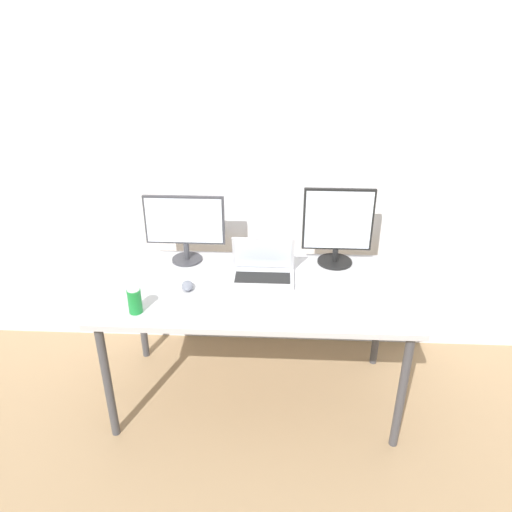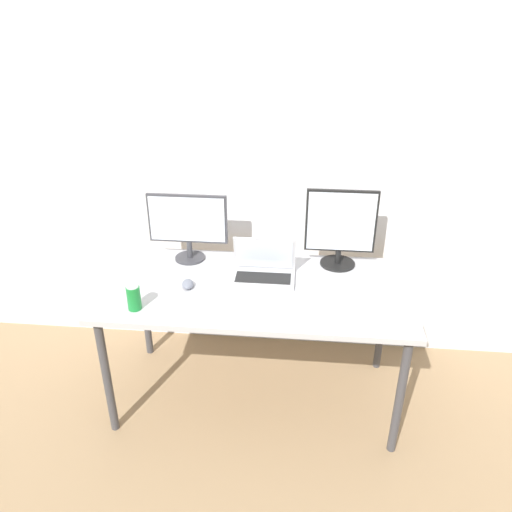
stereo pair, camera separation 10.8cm
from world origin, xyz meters
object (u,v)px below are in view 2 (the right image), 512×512
mouse_by_keyboard (188,284)px  soda_can_near_keyboard (134,298)px  work_desk (256,297)px  keyboard_main (376,304)px  monitor_left (188,224)px  monitor_center (341,227)px  laptop_silver (264,269)px

mouse_by_keyboard → soda_can_near_keyboard: soda_can_near_keyboard is taller
work_desk → keyboard_main: keyboard_main is taller
monitor_left → monitor_center: bearing=0.9°
keyboard_main → mouse_by_keyboard: mouse_by_keyboard is taller
monitor_center → keyboard_main: 0.50m
laptop_silver → soda_can_near_keyboard: laptop_silver is taller
soda_can_near_keyboard → keyboard_main: bearing=6.8°
keyboard_main → mouse_by_keyboard: bearing=175.3°
monitor_center → laptop_silver: (-0.40, -0.19, -0.18)m
keyboard_main → mouse_by_keyboard: (-0.95, 0.08, 0.01)m
laptop_silver → keyboard_main: laptop_silver is taller
monitor_left → laptop_silver: (0.44, -0.17, -0.17)m
monitor_center → mouse_by_keyboard: 0.88m
monitor_center → laptop_silver: 0.48m
monitor_center → work_desk: bearing=-146.5°
work_desk → monitor_center: bearing=33.5°
monitor_left → monitor_center: size_ratio=1.00×
monitor_left → laptop_silver: size_ratio=1.34×
monitor_center → soda_can_near_keyboard: monitor_center is taller
mouse_by_keyboard → work_desk: bearing=-4.4°
monitor_left → monitor_center: 0.84m
monitor_left → mouse_by_keyboard: size_ratio=4.87×
work_desk → mouse_by_keyboard: bearing=-173.3°
monitor_left → keyboard_main: (1.01, -0.40, -0.21)m
monitor_left → keyboard_main: 1.11m
monitor_left → work_desk: bearing=-33.7°
monitor_left → laptop_silver: bearing=-21.2°
monitor_center → laptop_silver: size_ratio=1.34×
mouse_by_keyboard → soda_can_near_keyboard: size_ratio=0.73×
monitor_left → monitor_center: (0.84, 0.01, 0.01)m
laptop_silver → monitor_left: bearing=158.8°
monitor_left → keyboard_main: monitor_left is taller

